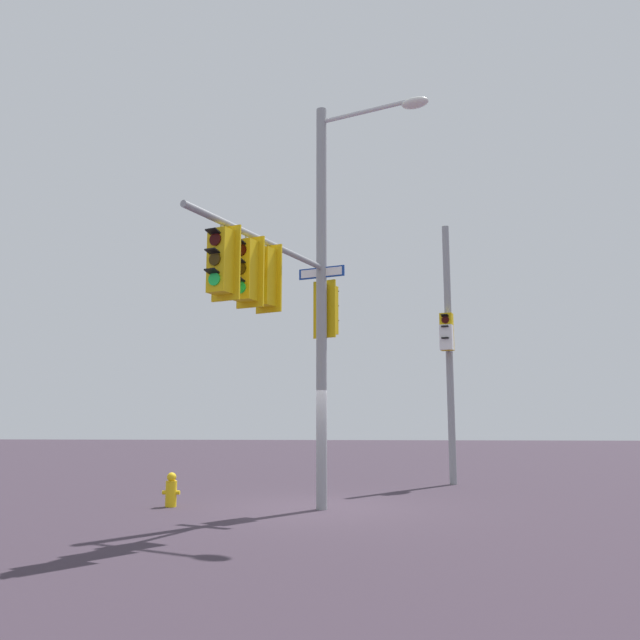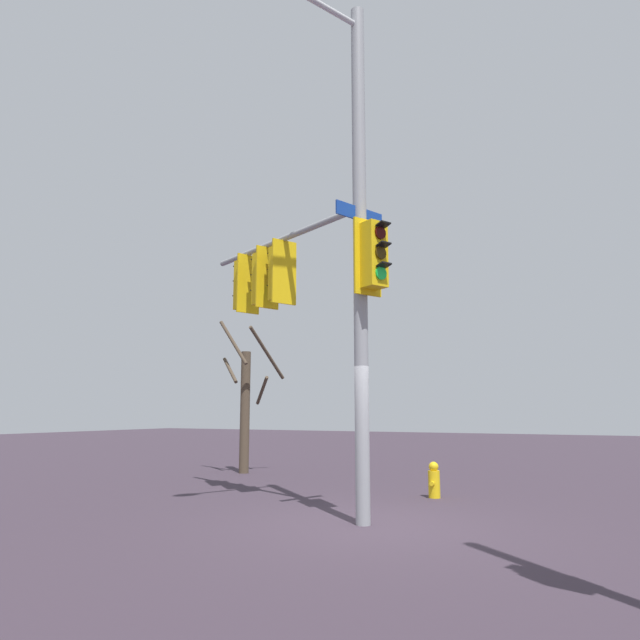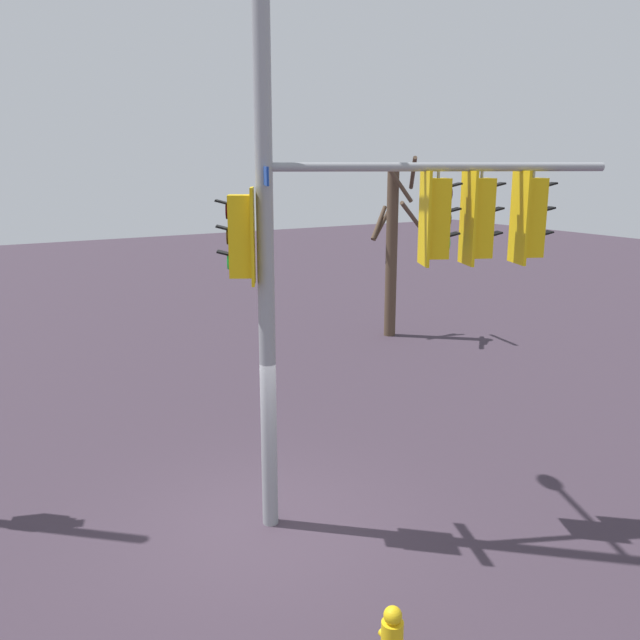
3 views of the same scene
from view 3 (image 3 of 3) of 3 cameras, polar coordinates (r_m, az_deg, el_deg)
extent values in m
plane|color=#3A2E39|center=(10.39, -4.83, -17.23)|extent=(80.00, 80.00, 0.00)
cylinder|color=gray|center=(9.08, -4.76, 8.39)|extent=(0.23, 0.23, 9.00)
cylinder|color=gray|center=(9.44, 10.15, 12.82)|extent=(2.05, 4.40, 0.12)
cube|color=gold|center=(9.47, 9.99, 8.58)|extent=(0.46, 0.43, 1.10)
cube|color=gold|center=(9.43, 8.98, 8.60)|extent=(0.52, 0.28, 1.30)
cylinder|color=#2F0403|center=(9.50, 11.06, 10.61)|extent=(0.21, 0.12, 0.22)
cube|color=black|center=(9.51, 11.53, 11.32)|extent=(0.26, 0.24, 0.06)
cylinder|color=#352504|center=(9.52, 10.97, 8.57)|extent=(0.21, 0.12, 0.22)
cube|color=black|center=(9.53, 11.44, 9.27)|extent=(0.26, 0.24, 0.06)
cylinder|color=#19D147|center=(9.55, 10.87, 6.53)|extent=(0.21, 0.12, 0.22)
cube|color=black|center=(9.56, 11.34, 7.24)|extent=(0.26, 0.24, 0.06)
cylinder|color=gray|center=(9.44, 10.15, 12.36)|extent=(0.04, 0.04, 0.15)
cube|color=gold|center=(9.67, 13.55, 8.51)|extent=(0.45, 0.42, 1.10)
cube|color=gold|center=(9.61, 12.60, 8.53)|extent=(0.53, 0.25, 1.30)
cylinder|color=#2F0403|center=(9.71, 14.58, 10.49)|extent=(0.21, 0.11, 0.22)
cube|color=black|center=(9.74, 15.03, 11.17)|extent=(0.25, 0.23, 0.06)
cylinder|color=#352504|center=(9.73, 14.46, 8.49)|extent=(0.21, 0.11, 0.22)
cube|color=black|center=(9.76, 14.91, 9.18)|extent=(0.25, 0.23, 0.06)
cylinder|color=#19D147|center=(9.77, 14.34, 6.51)|extent=(0.21, 0.11, 0.22)
cube|color=black|center=(9.78, 14.79, 7.20)|extent=(0.25, 0.23, 0.06)
cylinder|color=gray|center=(9.64, 13.75, 12.21)|extent=(0.04, 0.04, 0.15)
cube|color=gold|center=(9.96, 17.65, 8.39)|extent=(0.45, 0.42, 1.10)
cube|color=gold|center=(9.89, 16.75, 8.42)|extent=(0.53, 0.26, 1.30)
cylinder|color=#2F0403|center=(10.01, 18.65, 10.29)|extent=(0.21, 0.11, 0.22)
cube|color=black|center=(10.04, 19.10, 10.96)|extent=(0.26, 0.23, 0.06)
cylinder|color=#352504|center=(10.03, 18.51, 8.36)|extent=(0.21, 0.11, 0.22)
cube|color=black|center=(10.06, 18.95, 9.02)|extent=(0.26, 0.23, 0.06)
cylinder|color=#19D147|center=(10.06, 18.37, 6.43)|extent=(0.21, 0.11, 0.22)
cube|color=black|center=(10.08, 18.80, 7.10)|extent=(0.26, 0.23, 0.06)
cylinder|color=gray|center=(9.93, 17.91, 11.98)|extent=(0.04, 0.04, 0.15)
cube|color=gold|center=(9.09, -6.87, 7.16)|extent=(0.46, 0.43, 1.10)
cube|color=gold|center=(9.08, -5.79, 7.18)|extent=(0.51, 0.29, 1.30)
cylinder|color=#2F0403|center=(9.07, -7.99, 9.27)|extent=(0.21, 0.13, 0.22)
cube|color=black|center=(9.07, -8.49, 10.01)|extent=(0.26, 0.24, 0.06)
cylinder|color=#352504|center=(9.10, -7.92, 7.13)|extent=(0.21, 0.13, 0.22)
cube|color=black|center=(9.09, -8.42, 7.87)|extent=(0.26, 0.24, 0.06)
cylinder|color=#19D147|center=(9.14, -7.85, 5.01)|extent=(0.21, 0.13, 0.22)
cube|color=black|center=(9.13, -8.35, 5.75)|extent=(0.26, 0.24, 0.06)
cube|color=navy|center=(9.04, -4.83, 12.26)|extent=(1.03, 0.43, 0.24)
cube|color=white|center=(9.04, -4.72, 12.26)|extent=(0.93, 0.37, 0.18)
sphere|color=yellow|center=(7.69, 6.27, -23.92)|extent=(0.20, 0.20, 0.20)
cylinder|color=yellow|center=(7.98, 5.53, -25.29)|extent=(0.10, 0.09, 0.09)
cylinder|color=#4C3A2C|center=(20.48, 6.16, 5.70)|extent=(0.35, 0.35, 5.15)
cylinder|color=#4C3A2C|center=(20.55, 5.08, 8.32)|extent=(0.59, 0.90, 1.00)
cylinder|color=#4C3A2C|center=(20.34, 8.00, 12.40)|extent=(1.09, 0.79, 0.99)
cylinder|color=#4C3A2C|center=(19.95, 8.22, 8.40)|extent=(0.71, 1.63, 1.26)
cylinder|color=#4C3A2C|center=(20.64, 5.44, 8.39)|extent=(0.26, 0.89, 1.12)
cylinder|color=#4C3A2C|center=(19.96, 6.88, 11.48)|extent=(0.25, 0.91, 1.07)
camera|label=1|loc=(19.94, 31.86, 1.65)|focal=35.05mm
camera|label=2|loc=(17.05, -29.00, -0.27)|focal=31.74mm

